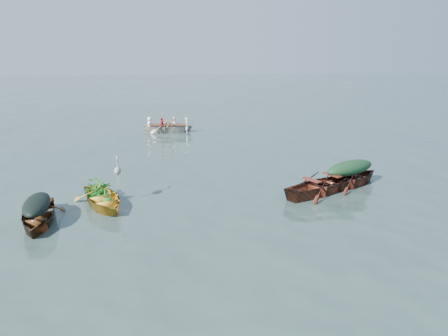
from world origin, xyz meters
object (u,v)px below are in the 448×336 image
object	(u,v)px
dark_covered_boat	(39,223)
open_wooden_boat	(321,194)
heron	(118,175)
yellow_dinghy	(103,206)
rowed_boat	(168,132)
green_tarp_boat	(349,186)

from	to	relation	value
dark_covered_boat	open_wooden_boat	xyz separation A→B (m)	(8.70, 1.59, 0.00)
heron	open_wooden_boat	bearing A→B (deg)	-22.56
yellow_dinghy	open_wooden_boat	bearing A→B (deg)	-20.50
yellow_dinghy	rowed_boat	distance (m)	12.30
yellow_dinghy	open_wooden_boat	size ratio (longest dim) A/B	0.78
yellow_dinghy	rowed_boat	xyz separation A→B (m)	(1.95, 12.15, 0.00)
dark_covered_boat	heron	xyz separation A→B (m)	(2.05, 1.49, 0.90)
yellow_dinghy	rowed_boat	size ratio (longest dim) A/B	0.81
dark_covered_boat	heron	bearing A→B (deg)	28.81
green_tarp_boat	open_wooden_boat	xyz separation A→B (m)	(-1.25, -0.68, 0.00)
green_tarp_boat	heron	size ratio (longest dim) A/B	4.39
rowed_boat	yellow_dinghy	bearing A→B (deg)	176.54
open_wooden_boat	heron	bearing A→B (deg)	61.54
dark_covered_boat	heron	world-z (taller)	heron
green_tarp_boat	rowed_boat	bearing A→B (deg)	1.35
green_tarp_boat	heron	bearing A→B (deg)	66.92
heron	green_tarp_boat	bearing A→B (deg)	-17.75
yellow_dinghy	green_tarp_boat	bearing A→B (deg)	-16.29
green_tarp_boat	yellow_dinghy	bearing A→B (deg)	68.39
green_tarp_boat	open_wooden_boat	distance (m)	1.42
green_tarp_boat	dark_covered_boat	bearing A→B (deg)	74.14
yellow_dinghy	heron	size ratio (longest dim) A/B	3.52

